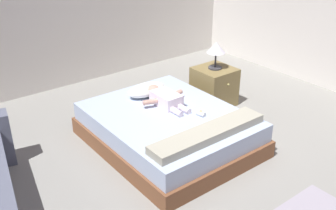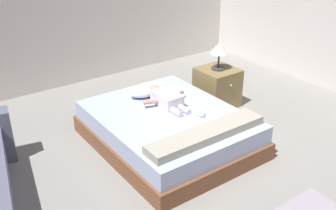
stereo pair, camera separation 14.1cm
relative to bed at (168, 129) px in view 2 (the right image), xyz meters
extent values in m
plane|color=gray|center=(-0.14, -0.69, -0.19)|extent=(8.00, 8.00, 0.00)
cube|color=brown|center=(0.00, 0.00, -0.10)|extent=(1.46, 1.81, 0.19)
cube|color=#ABBDDB|center=(0.00, 0.00, 0.10)|extent=(1.40, 1.74, 0.20)
ellipsoid|color=white|center=(0.08, 0.53, 0.27)|extent=(0.49, 0.26, 0.15)
cube|color=white|center=(0.11, 0.17, 0.27)|extent=(0.22, 0.35, 0.15)
sphere|color=tan|center=(0.11, 0.42, 0.28)|extent=(0.16, 0.16, 0.16)
cylinder|color=tan|center=(-0.07, 0.23, 0.27)|extent=(0.18, 0.10, 0.06)
cylinder|color=tan|center=(0.30, 0.23, 0.27)|extent=(0.17, 0.07, 0.06)
cylinder|color=white|center=(0.06, -0.08, 0.23)|extent=(0.06, 0.16, 0.06)
cylinder|color=white|center=(0.17, -0.08, 0.23)|extent=(0.06, 0.16, 0.06)
cube|color=purple|center=(0.33, 0.36, 0.20)|extent=(0.03, 0.12, 0.01)
cube|color=white|center=(0.32, 0.41, 0.22)|extent=(0.02, 0.03, 0.01)
cube|color=olive|center=(1.12, 0.44, 0.07)|extent=(0.48, 0.48, 0.52)
sphere|color=tan|center=(1.12, 0.18, 0.18)|extent=(0.03, 0.03, 0.03)
cylinder|color=#333338|center=(1.12, 0.44, 0.34)|extent=(0.18, 0.18, 0.02)
cylinder|color=#333338|center=(1.12, 0.44, 0.44)|extent=(0.02, 0.02, 0.20)
cone|color=silver|center=(1.12, 0.44, 0.61)|extent=(0.24, 0.24, 0.14)
cube|color=#A7A490|center=(0.00, -0.64, 0.24)|extent=(1.31, 0.25, 0.08)
cylinder|color=white|center=(0.24, -0.26, 0.22)|extent=(0.07, 0.11, 0.05)
cone|color=#F1B578|center=(0.24, -0.26, 0.26)|extent=(0.04, 0.04, 0.02)
camera|label=1|loc=(-2.33, -3.00, 2.16)|focal=42.11mm
camera|label=2|loc=(-2.22, -3.08, 2.16)|focal=42.11mm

